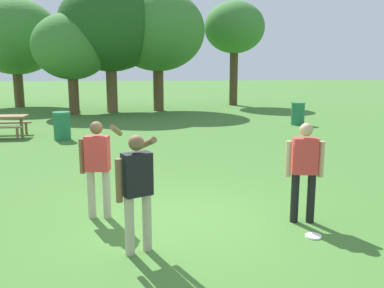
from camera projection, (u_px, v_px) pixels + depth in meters
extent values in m
plane|color=#447530|center=(173.00, 222.00, 6.89)|extent=(120.00, 120.00, 0.00)
cylinder|color=#B7AD93|center=(91.00, 194.00, 7.00)|extent=(0.13, 0.13, 0.82)
cylinder|color=#B7AD93|center=(107.00, 194.00, 6.99)|extent=(0.13, 0.13, 0.82)
cube|color=#D83838|center=(97.00, 153.00, 6.87)|extent=(0.41, 0.27, 0.58)
sphere|color=brown|center=(96.00, 128.00, 6.79)|extent=(0.21, 0.21, 0.21)
cylinder|color=brown|center=(82.00, 156.00, 6.89)|extent=(0.09, 0.09, 0.58)
cylinder|color=brown|center=(116.00, 130.00, 7.05)|extent=(0.17, 0.58, 0.28)
cylinder|color=black|center=(311.00, 198.00, 6.79)|extent=(0.13, 0.13, 0.82)
cylinder|color=black|center=(295.00, 198.00, 6.81)|extent=(0.13, 0.13, 0.82)
cube|color=#D83838|center=(305.00, 156.00, 6.67)|extent=(0.41, 0.27, 0.58)
sphere|color=tan|center=(306.00, 130.00, 6.59)|extent=(0.21, 0.21, 0.21)
cylinder|color=tan|center=(321.00, 159.00, 6.67)|extent=(0.09, 0.09, 0.58)
cylinder|color=tan|center=(288.00, 159.00, 6.70)|extent=(0.09, 0.09, 0.58)
cylinder|color=#B7AD93|center=(129.00, 226.00, 5.63)|extent=(0.13, 0.13, 0.82)
cylinder|color=#B7AD93|center=(147.00, 222.00, 5.77)|extent=(0.13, 0.13, 0.82)
cube|color=black|center=(137.00, 174.00, 5.57)|extent=(0.44, 0.37, 0.58)
sphere|color=brown|center=(136.00, 143.00, 5.49)|extent=(0.21, 0.21, 0.21)
cylinder|color=brown|center=(119.00, 181.00, 5.44)|extent=(0.09, 0.09, 0.58)
cylinder|color=brown|center=(145.00, 144.00, 5.87)|extent=(0.34, 0.55, 0.28)
cylinder|color=white|center=(313.00, 236.00, 6.27)|extent=(0.24, 0.24, 0.03)
cube|color=olive|center=(1.00, 116.00, 14.71)|extent=(1.73, 0.83, 0.06)
cube|color=olive|center=(7.00, 123.00, 15.33)|extent=(1.71, 0.33, 0.05)
cylinder|color=olive|center=(22.00, 127.00, 14.86)|extent=(0.11, 0.11, 0.71)
cylinder|color=olive|center=(17.00, 134.00, 14.33)|extent=(0.09, 0.09, 0.41)
cylinder|color=olive|center=(26.00, 129.00, 15.46)|extent=(0.09, 0.09, 0.41)
cylinder|color=#237047|center=(62.00, 127.00, 14.27)|extent=(0.56, 0.56, 0.90)
cylinder|color=#2E8657|center=(61.00, 113.00, 14.18)|extent=(0.59, 0.59, 0.06)
cylinder|color=#237047|center=(298.00, 114.00, 17.82)|extent=(0.56, 0.56, 0.90)
cylinder|color=#2E8657|center=(298.00, 103.00, 17.73)|extent=(0.59, 0.59, 0.06)
cylinder|color=brown|center=(18.00, 84.00, 25.23)|extent=(0.57, 0.57, 2.72)
ellipsoid|color=#3D7A33|center=(15.00, 36.00, 24.70)|extent=(5.24, 5.24, 4.46)
cylinder|color=brown|center=(74.00, 91.00, 21.47)|extent=(0.52, 0.52, 2.36)
ellipsoid|color=#3D7A33|center=(71.00, 46.00, 21.04)|extent=(3.91, 3.91, 3.32)
cylinder|color=brown|center=(112.00, 84.00, 22.37)|extent=(0.58, 0.58, 2.97)
ellipsoid|color=#21511E|center=(110.00, 27.00, 21.81)|extent=(5.39, 5.39, 4.58)
cylinder|color=brown|center=(158.00, 84.00, 23.12)|extent=(0.56, 0.56, 2.93)
ellipsoid|color=#3D7A33|center=(158.00, 31.00, 22.58)|extent=(5.11, 5.11, 4.34)
cylinder|color=#4C3823|center=(234.00, 75.00, 26.16)|extent=(0.51, 0.51, 3.75)
ellipsoid|color=#3D7A33|center=(235.00, 27.00, 25.62)|extent=(3.69, 3.69, 3.14)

